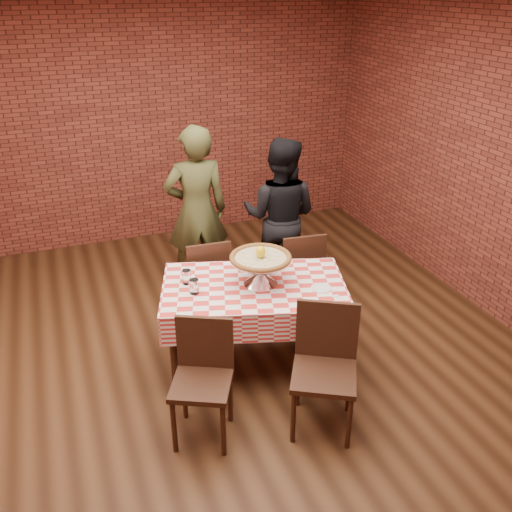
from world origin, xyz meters
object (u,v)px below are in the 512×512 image
at_px(chair_near_left, 202,386).
at_px(water_glass_left, 194,286).
at_px(pizza, 261,258).
at_px(water_glass_right, 187,277).
at_px(pizza_stand, 261,271).
at_px(chair_far_left, 206,279).
at_px(condiment_caddy, 259,259).
at_px(chair_far_right, 297,271).
at_px(table, 254,326).
at_px(diner_black, 280,217).
at_px(chair_near_right, 324,374).
at_px(diner_olive, 197,211).

bearing_deg(chair_near_left, water_glass_left, 103.81).
distance_m(pizza, water_glass_right, 0.60).
bearing_deg(pizza_stand, chair_far_left, 106.51).
distance_m(pizza, water_glass_left, 0.55).
bearing_deg(pizza_stand, condiment_caddy, 71.07).
bearing_deg(chair_far_right, table, 49.33).
bearing_deg(condiment_caddy, chair_far_right, 73.81).
xyz_separation_m(water_glass_left, condiment_caddy, (0.62, 0.24, 0.01)).
xyz_separation_m(water_glass_right, condiment_caddy, (0.64, 0.08, 0.01)).
relative_size(chair_far_right, diner_black, 0.55).
xyz_separation_m(chair_near_right, chair_far_right, (0.47, 1.48, -0.02)).
relative_size(water_glass_right, diner_black, 0.07).
bearing_deg(chair_near_left, diner_olive, 101.29).
relative_size(pizza_stand, diner_black, 0.30).
bearing_deg(chair_far_left, chair_far_right, 172.14).
bearing_deg(condiment_caddy, table, -77.90).
distance_m(pizza_stand, water_glass_left, 0.53).
bearing_deg(diner_black, pizza_stand, 96.92).
bearing_deg(table, diner_black, 58.55).
distance_m(chair_far_left, diner_black, 1.01).
bearing_deg(chair_near_right, pizza, 128.79).
bearing_deg(chair_near_left, pizza_stand, 70.12).
bearing_deg(chair_far_left, pizza, 109.59).
xyz_separation_m(table, pizza_stand, (0.06, 0.01, 0.49)).
height_order(chair_near_left, chair_near_right, chair_near_right).
relative_size(table, pizza, 2.93).
distance_m(condiment_caddy, chair_far_left, 0.72).
bearing_deg(diner_black, water_glass_right, 74.76).
height_order(table, diner_black, diner_black).
relative_size(pizza_stand, chair_near_left, 0.55).
bearing_deg(pizza_stand, pizza, 0.00).
xyz_separation_m(chair_far_left, chair_far_right, (0.84, -0.16, 0.00)).
relative_size(chair_near_left, chair_far_right, 0.99).
relative_size(pizza, chair_near_right, 0.52).
relative_size(chair_far_right, diner_olive, 0.51).
bearing_deg(chair_far_right, chair_near_right, 78.25).
distance_m(water_glass_left, diner_olive, 1.43).
distance_m(pizza_stand, water_glass_right, 0.58).
bearing_deg(chair_near_left, chair_far_left, 99.01).
height_order(pizza_stand, diner_black, diner_black).
distance_m(chair_near_right, chair_far_left, 1.69).
relative_size(pizza_stand, chair_far_right, 0.54).
distance_m(table, condiment_caddy, 0.56).
relative_size(diner_olive, diner_black, 1.08).
bearing_deg(condiment_caddy, water_glass_right, -133.15).
height_order(diner_olive, diner_black, diner_olive).
bearing_deg(pizza_stand, chair_far_right, 45.56).
bearing_deg(chair_near_right, chair_far_left, 132.25).
xyz_separation_m(chair_near_left, chair_near_right, (0.82, -0.20, 0.02)).
relative_size(water_glass_right, condiment_caddy, 0.87).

